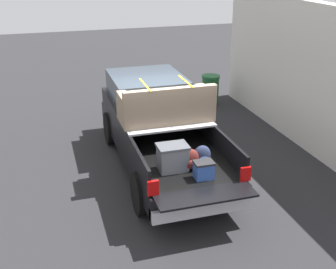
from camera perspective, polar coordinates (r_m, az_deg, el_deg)
ground_plane at (r=10.39m, az=-0.96°, el=-4.33°), size 40.00×40.00×0.00m
pickup_truck at (r=10.31m, az=-1.58°, el=1.52°), size 6.05×2.06×2.23m
building_facade at (r=10.85m, az=21.33°, el=5.76°), size 10.93×0.36×3.68m
trash_can at (r=14.64m, az=5.64°, el=5.97°), size 0.60×0.60×0.98m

